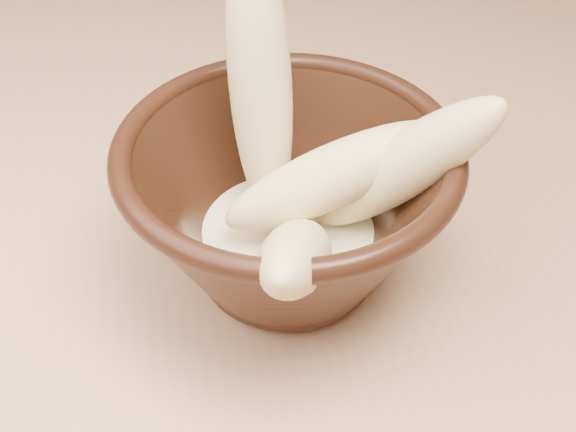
# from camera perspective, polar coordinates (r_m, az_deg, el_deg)

# --- Properties ---
(table) EXTENTS (1.20, 0.80, 0.75)m
(table) POSITION_cam_1_polar(r_m,az_deg,el_deg) (0.68, -13.56, -4.72)
(table) COLOR tan
(table) RESTS_ON ground
(bowl) EXTENTS (0.21, 0.21, 0.12)m
(bowl) POSITION_cam_1_polar(r_m,az_deg,el_deg) (0.51, -0.00, 0.84)
(bowl) COLOR black
(bowl) RESTS_ON table
(milk_puddle) EXTENTS (0.12, 0.12, 0.02)m
(milk_puddle) POSITION_cam_1_polar(r_m,az_deg,el_deg) (0.53, 0.00, -1.51)
(milk_puddle) COLOR beige
(milk_puddle) RESTS_ON bowl
(banana_upright) EXTENTS (0.04, 0.09, 0.19)m
(banana_upright) POSITION_cam_1_polar(r_m,az_deg,el_deg) (0.50, -2.01, 9.66)
(banana_upright) COLOR #EED78C
(banana_upright) RESTS_ON bowl
(banana_right) EXTENTS (0.14, 0.10, 0.14)m
(banana_right) POSITION_cam_1_polar(r_m,az_deg,el_deg) (0.49, 8.13, 3.51)
(banana_right) COLOR #EED78C
(banana_right) RESTS_ON bowl
(banana_across) EXTENTS (0.15, 0.04, 0.09)m
(banana_across) POSITION_cam_1_polar(r_m,az_deg,el_deg) (0.49, 3.16, 2.82)
(banana_across) COLOR #EED78C
(banana_across) RESTS_ON bowl
(banana_front) EXTENTS (0.08, 0.14, 0.11)m
(banana_front) POSITION_cam_1_polar(r_m,az_deg,el_deg) (0.45, 0.59, -2.92)
(banana_front) COLOR #EED78C
(banana_front) RESTS_ON bowl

